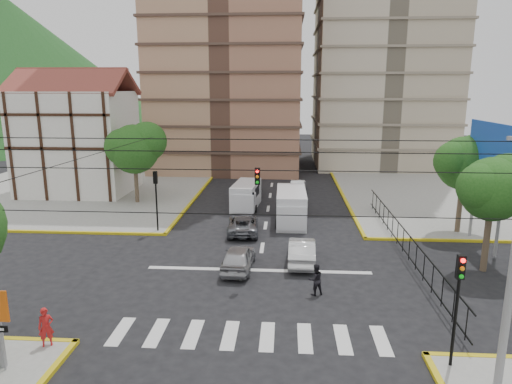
# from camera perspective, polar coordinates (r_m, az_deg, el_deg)

# --- Properties ---
(ground) EXTENTS (160.00, 160.00, 0.00)m
(ground) POSITION_cam_1_polar(r_m,az_deg,el_deg) (25.79, 0.17, -10.77)
(ground) COLOR black
(ground) RESTS_ON ground
(sidewalk_nw) EXTENTS (26.00, 26.00, 0.15)m
(sidewalk_nw) POSITION_cam_1_polar(r_m,az_deg,el_deg) (49.65, -21.95, 0.04)
(sidewalk_nw) COLOR gray
(sidewalk_nw) RESTS_ON ground
(sidewalk_ne) EXTENTS (26.00, 26.00, 0.15)m
(sidewalk_ne) POSITION_cam_1_polar(r_m,az_deg,el_deg) (48.44, 26.15, -0.66)
(sidewalk_ne) COLOR gray
(sidewalk_ne) RESTS_ON ground
(crosswalk_stripes) EXTENTS (12.00, 2.40, 0.01)m
(crosswalk_stripes) POSITION_cam_1_polar(r_m,az_deg,el_deg) (20.46, -0.94, -17.52)
(crosswalk_stripes) COLOR silver
(crosswalk_stripes) RESTS_ON ground
(stop_line) EXTENTS (13.00, 0.40, 0.01)m
(stop_line) POSITION_cam_1_polar(r_m,az_deg,el_deg) (26.89, 0.34, -9.73)
(stop_line) COLOR silver
(stop_line) RESTS_ON ground
(tudor_building) EXTENTS (10.80, 8.05, 12.23)m
(tudor_building) POSITION_cam_1_polar(r_m,az_deg,el_deg) (48.41, -21.39, 6.00)
(tudor_building) COLOR silver
(tudor_building) RESTS_ON ground
(distant_hill) EXTENTS (70.00, 70.00, 28.00)m
(distant_hill) POSITION_cam_1_polar(r_m,az_deg,el_deg) (109.35, -28.15, 13.39)
(distant_hill) COLOR #1E541C
(distant_hill) RESTS_ON ground
(park_fence) EXTENTS (0.10, 22.50, 1.66)m
(park_fence) POSITION_cam_1_polar(r_m,az_deg,el_deg) (30.85, 17.80, -7.35)
(park_fence) COLOR black
(park_fence) RESTS_ON ground
(billboard) EXTENTS (0.36, 6.20, 8.10)m
(billboard) POSITION_cam_1_polar(r_m,az_deg,el_deg) (32.58, 27.26, 3.79)
(billboard) COLOR slate
(billboard) RESTS_ON ground
(tree_park_a) EXTENTS (4.41, 3.60, 6.83)m
(tree_park_a) POSITION_cam_1_polar(r_m,az_deg,el_deg) (28.59, 27.63, 0.64)
(tree_park_a) COLOR #473828
(tree_park_a) RESTS_ON ground
(tree_park_c) EXTENTS (4.65, 3.80, 7.25)m
(tree_park_c) POSITION_cam_1_polar(r_m,az_deg,el_deg) (35.29, 24.71, 3.56)
(tree_park_c) COLOR #473828
(tree_park_c) RESTS_ON ground
(tree_tudor) EXTENTS (5.39, 4.40, 7.43)m
(tree_tudor) POSITION_cam_1_polar(r_m,az_deg,el_deg) (42.10, -14.85, 5.49)
(tree_tudor) COLOR #473828
(tree_tudor) RESTS_ON ground
(traffic_light_se) EXTENTS (0.28, 0.22, 4.40)m
(traffic_light_se) POSITION_cam_1_polar(r_m,az_deg,el_deg) (18.47, 23.92, -11.40)
(traffic_light_se) COLOR black
(traffic_light_se) RESTS_ON ground
(traffic_light_nw) EXTENTS (0.28, 0.22, 4.40)m
(traffic_light_nw) POSITION_cam_1_polar(r_m,az_deg,el_deg) (33.51, -12.40, 0.13)
(traffic_light_nw) COLOR black
(traffic_light_nw) RESTS_ON ground
(traffic_light_hanging) EXTENTS (18.00, 9.12, 0.92)m
(traffic_light_hanging) POSITION_cam_1_polar(r_m,az_deg,el_deg) (22.04, -0.15, 1.24)
(traffic_light_hanging) COLOR black
(traffic_light_hanging) RESTS_ON ground
(van_right_lane) EXTENTS (2.37, 5.70, 2.56)m
(van_right_lane) POSITION_cam_1_polar(r_m,az_deg,el_deg) (35.43, 4.42, -2.01)
(van_right_lane) COLOR silver
(van_right_lane) RESTS_ON ground
(van_left_lane) EXTENTS (2.42, 5.11, 2.23)m
(van_left_lane) POSITION_cam_1_polar(r_m,az_deg,el_deg) (39.78, -1.29, -0.55)
(van_left_lane) COLOR silver
(van_left_lane) RESTS_ON ground
(car_silver_front_left) EXTENTS (1.91, 4.32, 1.44)m
(car_silver_front_left) POSITION_cam_1_polar(r_m,az_deg,el_deg) (26.79, -2.21, -8.18)
(car_silver_front_left) COLOR #A5A5A9
(car_silver_front_left) RESTS_ON ground
(car_white_front_right) EXTENTS (1.70, 4.54, 1.48)m
(car_white_front_right) POSITION_cam_1_polar(r_m,az_deg,el_deg) (27.89, 5.74, -7.32)
(car_white_front_right) COLOR silver
(car_white_front_right) RESTS_ON ground
(car_grey_mid_left) EXTENTS (2.49, 4.82, 1.30)m
(car_grey_mid_left) POSITION_cam_1_polar(r_m,az_deg,el_deg) (33.30, -1.64, -4.03)
(car_grey_mid_left) COLOR slate
(car_grey_mid_left) RESTS_ON ground
(car_silver_rear_left) EXTENTS (2.25, 4.71, 1.33)m
(car_silver_rear_left) POSITION_cam_1_polar(r_m,az_deg,el_deg) (45.19, -0.52, 0.55)
(car_silver_rear_left) COLOR silver
(car_silver_rear_left) RESTS_ON ground
(car_darkgrey_mid_right) EXTENTS (2.05, 4.07, 1.33)m
(car_darkgrey_mid_right) POSITION_cam_1_polar(r_m,az_deg,el_deg) (40.96, 4.69, -0.80)
(car_darkgrey_mid_right) COLOR #262628
(car_darkgrey_mid_right) RESTS_ON ground
(car_white_rear_right) EXTENTS (1.73, 3.97, 1.27)m
(car_white_rear_right) POSITION_cam_1_polar(r_m,az_deg,el_deg) (46.30, 5.28, 0.77)
(car_white_rear_right) COLOR white
(car_white_rear_right) RESTS_ON ground
(pedestrian_sw_corner) EXTENTS (0.71, 0.62, 1.63)m
(pedestrian_sw_corner) POSITION_cam_1_polar(r_m,az_deg,el_deg) (20.93, -24.77, -15.07)
(pedestrian_sw_corner) COLOR red
(pedestrian_sw_corner) RESTS_ON sidewalk_sw
(pedestrian_crosswalk) EXTENTS (0.98, 0.88, 1.66)m
(pedestrian_crosswalk) POSITION_cam_1_polar(r_m,az_deg,el_deg) (23.83, 7.43, -10.79)
(pedestrian_crosswalk) COLOR black
(pedestrian_crosswalk) RESTS_ON ground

